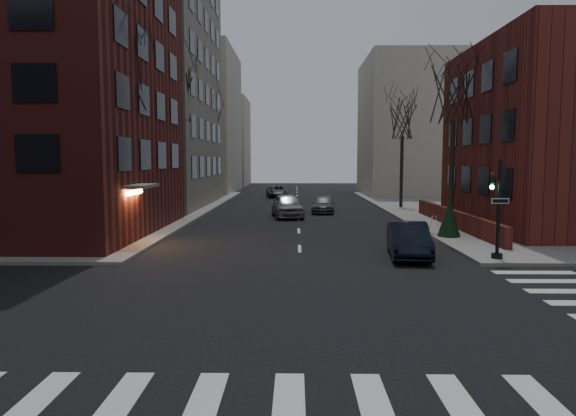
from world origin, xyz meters
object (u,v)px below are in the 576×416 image
at_px(traffic_signal, 497,215).
at_px(tree_left_b, 177,94).
at_px(streetlamp_near, 174,158).
at_px(car_lane_gray, 323,205).
at_px(tree_right_a, 454,91).
at_px(car_lane_silver, 287,205).
at_px(tree_left_c, 210,121).
at_px(evergreen_shrub, 449,218).
at_px(streetlamp_far, 219,159).
at_px(tree_left_a, 121,72).
at_px(sandwich_board, 434,225).
at_px(car_lane_far, 277,191).
at_px(tree_right_b, 403,119).
at_px(parked_sedan, 409,240).

height_order(traffic_signal, tree_left_b, tree_left_b).
distance_m(streetlamp_near, car_lane_gray, 12.61).
distance_m(tree_right_a, car_lane_silver, 14.03).
height_order(streetlamp_near, car_lane_silver, streetlamp_near).
relative_size(streetlamp_near, car_lane_silver, 1.25).
relative_size(tree_left_c, streetlamp_near, 1.55).
relative_size(streetlamp_near, evergreen_shrub, 3.23).
height_order(streetlamp_far, evergreen_shrub, streetlamp_far).
distance_m(traffic_signal, tree_left_a, 18.66).
bearing_deg(sandwich_board, car_lane_far, 122.37).
bearing_deg(tree_right_a, tree_left_b, 155.56).
height_order(streetlamp_far, car_lane_gray, streetlamp_far).
height_order(tree_left_a, tree_left_b, tree_left_b).
bearing_deg(tree_right_b, tree_left_c, 155.56).
bearing_deg(sandwich_board, car_lane_gray, 127.16).
distance_m(traffic_signal, streetlamp_far, 36.81).
xyz_separation_m(tree_left_b, tree_right_a, (17.60, -8.00, -0.88)).
xyz_separation_m(tree_right_b, parked_sedan, (-4.17, -22.00, -6.85)).
xyz_separation_m(tree_right_b, streetlamp_far, (-17.00, 10.00, -3.35)).
xyz_separation_m(traffic_signal, streetlamp_near, (-16.14, 13.01, 2.33)).
xyz_separation_m(tree_left_b, car_lane_far, (6.55, 19.04, -8.26)).
distance_m(tree_right_b, evergreen_shrub, 18.22).
bearing_deg(sandwich_board, streetlamp_near, 172.88).
xyz_separation_m(tree_left_c, car_lane_gray, (10.79, -11.51, -7.40)).
relative_size(tree_left_a, car_lane_gray, 2.39).
bearing_deg(car_lane_far, tree_right_b, -56.45).
bearing_deg(tree_left_a, streetlamp_near, 85.71).
height_order(tree_left_a, streetlamp_near, tree_left_a).
xyz_separation_m(tree_left_c, evergreen_shrub, (16.63, -25.01, -6.91)).
relative_size(tree_left_b, parked_sedan, 2.40).
height_order(tree_left_b, tree_right_b, tree_left_b).
height_order(parked_sedan, sandwich_board, parked_sedan).
xyz_separation_m(parked_sedan, car_lane_gray, (-2.64, 18.49, -0.12)).
bearing_deg(tree_right_b, traffic_signal, -92.15).
distance_m(tree_left_b, evergreen_shrub, 21.41).
relative_size(traffic_signal, streetlamp_far, 0.64).
bearing_deg(streetlamp_far, parked_sedan, -68.16).
relative_size(tree_right_a, car_lane_silver, 1.94).
height_order(parked_sedan, car_lane_gray, parked_sedan).
xyz_separation_m(tree_right_a, parked_sedan, (-4.17, -8.00, -7.29)).
distance_m(tree_left_c, streetlamp_near, 18.40).
bearing_deg(car_lane_silver, parked_sedan, -78.33).
height_order(streetlamp_far, parked_sedan, streetlamp_far).
xyz_separation_m(tree_left_b, streetlamp_far, (0.60, 16.00, -4.68)).
xyz_separation_m(streetlamp_far, car_lane_silver, (7.40, -16.70, -3.38)).
relative_size(tree_left_a, car_lane_silver, 2.04).
bearing_deg(sandwich_board, tree_left_a, -158.89).
relative_size(traffic_signal, sandwich_board, 4.15).
bearing_deg(streetlamp_far, evergreen_shrub, -59.31).
bearing_deg(tree_right_a, tree_left_c, 128.66).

